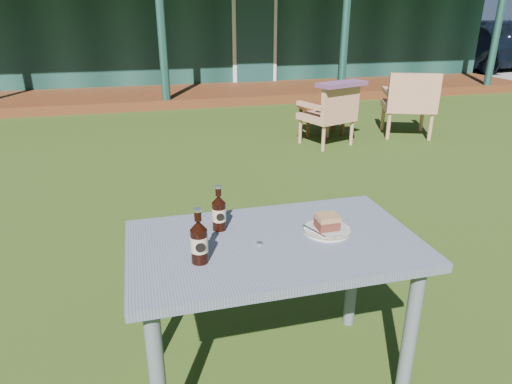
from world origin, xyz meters
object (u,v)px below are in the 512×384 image
object	(u,v)px
cola_bottle_far	(199,241)
armchair_left	(331,112)
cafe_table	(274,262)
armchair_right	(410,101)
car_near	(500,43)
plate	(327,230)
side_table	(322,110)
cake_slice	(327,221)
cola_bottle_near	(219,212)

from	to	relation	value
cola_bottle_far	armchair_left	size ratio (longest dim) A/B	0.29
cafe_table	armchair_right	size ratio (longest dim) A/B	1.40
car_near	cafe_table	world-z (taller)	car_near
plate	armchair_right	distance (m)	4.62
car_near	cola_bottle_far	world-z (taller)	car_near
cola_bottle_far	armchair_right	xyz separation A→B (m)	(3.32, 3.82, -0.32)
armchair_right	car_near	bearing A→B (deg)	42.07
armchair_right	side_table	bearing A→B (deg)	158.99
car_near	cafe_table	xyz separation A→B (m)	(-9.44, -9.54, -0.10)
plate	cake_slice	xyz separation A→B (m)	(0.00, 0.01, 0.04)
plate	cola_bottle_far	world-z (taller)	cola_bottle_far
cola_bottle_near	armchair_left	size ratio (longest dim) A/B	0.27
cake_slice	armchair_right	bearing A→B (deg)	53.33
car_near	armchair_left	bearing A→B (deg)	119.34
cake_slice	armchair_right	xyz separation A→B (m)	(2.75, 3.70, -0.28)
side_table	car_near	bearing A→B (deg)	35.74
cola_bottle_far	armchair_right	size ratio (longest dim) A/B	0.26
cola_bottle_far	cafe_table	bearing A→B (deg)	16.23
cake_slice	cola_bottle_far	bearing A→B (deg)	-167.98
cafe_table	cola_bottle_far	distance (m)	0.39
cola_bottle_near	cola_bottle_far	world-z (taller)	cola_bottle_far
cafe_table	armchair_left	world-z (taller)	armchair_left
cake_slice	side_table	xyz separation A→B (m)	(1.69, 4.11, -0.42)
car_near	cake_slice	size ratio (longest dim) A/B	45.94
armchair_left	cola_bottle_near	bearing A→B (deg)	-120.52
cola_bottle_near	armchair_right	bearing A→B (deg)	48.10
cafe_table	cake_slice	bearing A→B (deg)	6.28
plate	cake_slice	distance (m)	0.04
car_near	cola_bottle_near	distance (m)	13.45
car_near	cola_bottle_far	distance (m)	13.71
armchair_right	side_table	world-z (taller)	armchair_right
cafe_table	cake_slice	xyz separation A→B (m)	(0.24, 0.03, 0.15)
side_table	armchair_right	bearing A→B (deg)	-21.01
cola_bottle_near	armchair_left	distance (m)	3.99
cake_slice	armchair_left	distance (m)	3.91
plate	armchair_left	bearing A→B (deg)	66.17
car_near	cake_slice	bearing A→B (deg)	127.32
cake_slice	cola_bottle_near	size ratio (longest dim) A/B	0.45
cola_bottle_far	plate	bearing A→B (deg)	11.36
car_near	cake_slice	xyz separation A→B (m)	(-9.19, -9.51, 0.05)
car_near	cafe_table	size ratio (longest dim) A/B	3.52
side_table	cola_bottle_far	bearing A→B (deg)	-118.04
cola_bottle_near	side_table	xyz separation A→B (m)	(2.13, 3.97, -0.46)
armchair_left	armchair_right	size ratio (longest dim) A/B	0.89
cola_bottle_near	side_table	world-z (taller)	cola_bottle_near
cake_slice	car_near	bearing A→B (deg)	45.97
cake_slice	side_table	size ratio (longest dim) A/B	0.15
car_near	cafe_table	bearing A→B (deg)	126.65
side_table	armchair_left	bearing A→B (deg)	-101.52
cola_bottle_near	armchair_left	bearing A→B (deg)	59.48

